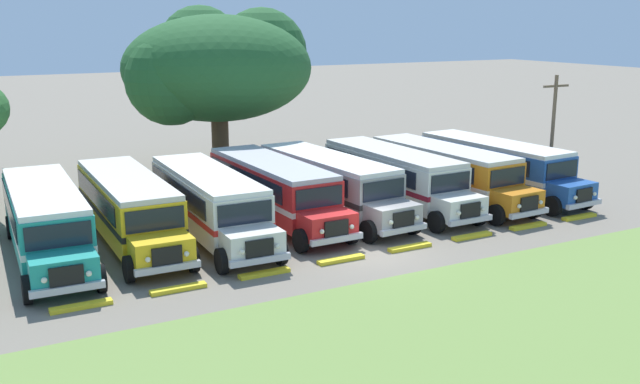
% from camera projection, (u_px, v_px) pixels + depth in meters
% --- Properties ---
extents(ground_plane, '(220.00, 220.00, 0.00)m').
position_uv_depth(ground_plane, '(374.00, 254.00, 28.91)').
color(ground_plane, slate).
extents(foreground_grass_strip, '(80.00, 10.42, 0.01)m').
position_uv_depth(foreground_grass_strip, '(508.00, 324.00, 22.23)').
color(foreground_grass_strip, olive).
rests_on(foreground_grass_strip, ground_plane).
extents(parked_bus_slot_0, '(2.96, 10.88, 2.82)m').
position_uv_depth(parked_bus_slot_0, '(46.00, 219.00, 28.19)').
color(parked_bus_slot_0, teal).
rests_on(parked_bus_slot_0, ground_plane).
extents(parked_bus_slot_1, '(2.80, 10.85, 2.82)m').
position_uv_depth(parked_bus_slot_1, '(129.00, 206.00, 30.13)').
color(parked_bus_slot_1, yellow).
rests_on(parked_bus_slot_1, ground_plane).
extents(parked_bus_slot_2, '(2.89, 10.87, 2.82)m').
position_uv_depth(parked_bus_slot_2, '(209.00, 201.00, 31.00)').
color(parked_bus_slot_2, silver).
rests_on(parked_bus_slot_2, ground_plane).
extents(parked_bus_slot_3, '(2.88, 10.86, 2.82)m').
position_uv_depth(parked_bus_slot_3, '(274.00, 188.00, 33.38)').
color(parked_bus_slot_3, red).
rests_on(parked_bus_slot_3, ground_plane).
extents(parked_bus_slot_4, '(3.29, 10.93, 2.82)m').
position_uv_depth(parked_bus_slot_4, '(330.00, 182.00, 34.57)').
color(parked_bus_slot_4, '#9E9993').
rests_on(parked_bus_slot_4, ground_plane).
extents(parked_bus_slot_5, '(2.89, 10.86, 2.82)m').
position_uv_depth(parked_bus_slot_5, '(395.00, 175.00, 36.09)').
color(parked_bus_slot_5, silver).
rests_on(parked_bus_slot_5, ground_plane).
extents(parked_bus_slot_6, '(3.19, 10.91, 2.82)m').
position_uv_depth(parked_bus_slot_6, '(446.00, 171.00, 37.15)').
color(parked_bus_slot_6, orange).
rests_on(parked_bus_slot_6, ground_plane).
extents(parked_bus_slot_7, '(3.30, 10.93, 2.82)m').
position_uv_depth(parked_bus_slot_7, '(497.00, 165.00, 38.71)').
color(parked_bus_slot_7, '#23519E').
rests_on(parked_bus_slot_7, ground_plane).
extents(curb_wheelstop_0, '(2.00, 0.36, 0.15)m').
position_uv_depth(curb_wheelstop_0, '(81.00, 306.00, 23.40)').
color(curb_wheelstop_0, yellow).
rests_on(curb_wheelstop_0, ground_plane).
extents(curb_wheelstop_1, '(2.00, 0.36, 0.15)m').
position_uv_depth(curb_wheelstop_1, '(178.00, 289.00, 24.92)').
color(curb_wheelstop_1, yellow).
rests_on(curb_wheelstop_1, ground_plane).
extents(curb_wheelstop_2, '(2.00, 0.36, 0.15)m').
position_uv_depth(curb_wheelstop_2, '(264.00, 273.00, 26.44)').
color(curb_wheelstop_2, yellow).
rests_on(curb_wheelstop_2, ground_plane).
extents(curb_wheelstop_3, '(2.00, 0.36, 0.15)m').
position_uv_depth(curb_wheelstop_3, '(341.00, 260.00, 27.95)').
color(curb_wheelstop_3, yellow).
rests_on(curb_wheelstop_3, ground_plane).
extents(curb_wheelstop_4, '(2.00, 0.36, 0.15)m').
position_uv_depth(curb_wheelstop_4, '(410.00, 247.00, 29.47)').
color(curb_wheelstop_4, yellow).
rests_on(curb_wheelstop_4, ground_plane).
extents(curb_wheelstop_5, '(2.00, 0.36, 0.15)m').
position_uv_depth(curb_wheelstop_5, '(472.00, 236.00, 30.99)').
color(curb_wheelstop_5, yellow).
rests_on(curb_wheelstop_5, ground_plane).
extents(curb_wheelstop_6, '(2.00, 0.36, 0.15)m').
position_uv_depth(curb_wheelstop_6, '(528.00, 226.00, 32.51)').
color(curb_wheelstop_6, yellow).
rests_on(curb_wheelstop_6, ground_plane).
extents(curb_wheelstop_7, '(2.00, 0.36, 0.15)m').
position_uv_depth(curb_wheelstop_7, '(579.00, 217.00, 34.03)').
color(curb_wheelstop_7, yellow).
rests_on(curb_wheelstop_7, ground_plane).
extents(broad_shade_tree, '(12.24, 10.91, 10.18)m').
position_uv_depth(broad_shade_tree, '(218.00, 65.00, 43.02)').
color(broad_shade_tree, brown).
rests_on(broad_shade_tree, ground_plane).
extents(utility_pole, '(1.80, 0.20, 6.34)m').
position_uv_depth(utility_pole, '(553.00, 128.00, 39.32)').
color(utility_pole, brown).
rests_on(utility_pole, ground_plane).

